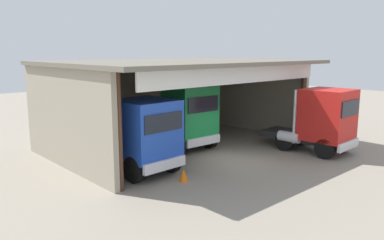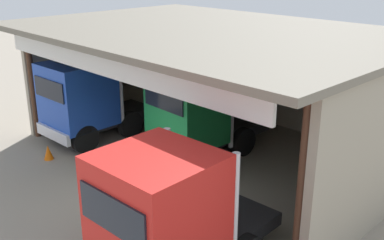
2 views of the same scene
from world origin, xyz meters
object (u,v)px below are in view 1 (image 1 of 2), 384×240
Objects in this scene: truck_blue_center_right_bay at (142,135)px; tool_cart at (178,122)px; oil_drum at (194,120)px; traffic_cone at (184,175)px; truck_green_right_bay at (186,117)px; truck_red_center_bay at (322,120)px.

tool_cart is (7.69, 6.50, -1.28)m from truck_blue_center_right_bay.
oil_drum is (9.10, 6.38, -1.32)m from truck_blue_center_right_bay.
traffic_cone is (0.63, -2.08, -1.50)m from truck_blue_center_right_bay.
truck_green_right_bay reaches higher than truck_red_center_bay.
truck_blue_center_right_bay is 4.80m from truck_green_right_bay.
truck_red_center_bay reaches higher than tool_cart.
tool_cart is at bearing 50.58° from traffic_cone.
tool_cart is 1.79× the size of traffic_cone.
oil_drum is 1.64× the size of traffic_cone.
truck_blue_center_right_bay is at bearing -144.94° from oil_drum.
tool_cart is at bearing -83.90° from truck_red_center_bay.
truck_red_center_bay is 10.05m from oil_drum.
truck_green_right_bay is 7.31m from truck_red_center_bay.
truck_green_right_bay is at bearing -51.37° from truck_red_center_bay.
truck_green_right_bay is (4.38, 1.95, 0.06)m from truck_blue_center_right_bay.
truck_blue_center_right_bay is at bearing 26.70° from truck_green_right_bay.
truck_green_right_bay is 5.42× the size of oil_drum.
truck_red_center_bay is 8.80m from traffic_cone.
tool_cart is (-1.49, 10.07, -1.31)m from truck_red_center_bay.
truck_blue_center_right_bay reaches higher than oil_drum.
truck_red_center_bay is at bearing 133.59° from truck_green_right_bay.
truck_blue_center_right_bay is at bearing -139.78° from tool_cart.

